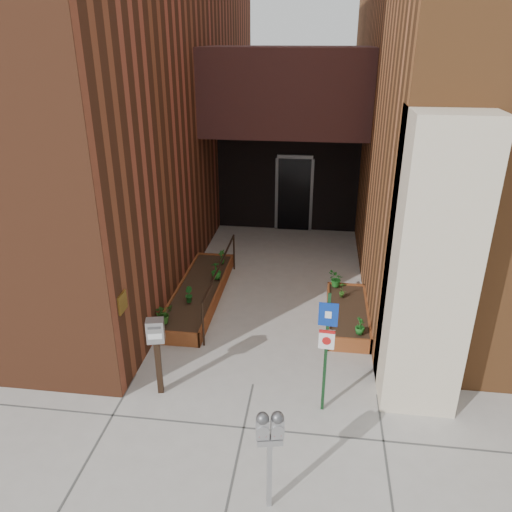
% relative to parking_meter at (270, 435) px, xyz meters
% --- Properties ---
extents(ground, '(80.00, 80.00, 0.00)m').
position_rel_parking_meter_xyz_m(ground, '(-0.50, 2.24, -1.10)').
color(ground, '#9E9991').
rests_on(ground, ground).
extents(architecture, '(20.00, 14.60, 10.00)m').
position_rel_parking_meter_xyz_m(architecture, '(-0.69, 9.14, 3.88)').
color(architecture, brown).
rests_on(architecture, ground).
extents(planter_left, '(0.90, 3.60, 0.30)m').
position_rel_parking_meter_xyz_m(planter_left, '(-2.05, 4.94, -0.97)').
color(planter_left, brown).
rests_on(planter_left, ground).
extents(planter_right, '(0.80, 2.20, 0.30)m').
position_rel_parking_meter_xyz_m(planter_right, '(1.10, 4.44, -0.97)').
color(planter_right, brown).
rests_on(planter_right, ground).
extents(handrail, '(0.04, 3.34, 0.90)m').
position_rel_parking_meter_xyz_m(handrail, '(-1.55, 4.89, -0.36)').
color(handrail, black).
rests_on(handrail, ground).
extents(parking_meter, '(0.33, 0.18, 1.43)m').
position_rel_parking_meter_xyz_m(parking_meter, '(0.00, 0.00, 0.00)').
color(parking_meter, '#99999B').
rests_on(parking_meter, ground).
extents(sign_post, '(0.27, 0.07, 2.00)m').
position_rel_parking_meter_xyz_m(sign_post, '(0.63, 1.79, 0.13)').
color(sign_post, '#133619').
rests_on(sign_post, ground).
extents(payment_dropbox, '(0.30, 0.25, 1.34)m').
position_rel_parking_meter_xyz_m(payment_dropbox, '(-1.94, 1.87, -0.14)').
color(payment_dropbox, black).
rests_on(payment_dropbox, ground).
extents(shrub_left_a, '(0.49, 0.49, 0.38)m').
position_rel_parking_meter_xyz_m(shrub_left_a, '(-2.35, 3.45, -0.61)').
color(shrub_left_a, '#275718').
rests_on(shrub_left_a, planter_left).
extents(shrub_left_b, '(0.25, 0.25, 0.32)m').
position_rel_parking_meter_xyz_m(shrub_left_b, '(-2.10, 4.30, -0.64)').
color(shrub_left_b, '#175019').
rests_on(shrub_left_b, planter_left).
extents(shrub_left_c, '(0.27, 0.27, 0.39)m').
position_rel_parking_meter_xyz_m(shrub_left_c, '(-1.75, 5.40, -0.61)').
color(shrub_left_c, '#1C621C').
rests_on(shrub_left_c, planter_left).
extents(shrub_left_d, '(0.26, 0.26, 0.35)m').
position_rel_parking_meter_xyz_m(shrub_left_d, '(-1.78, 6.17, -0.63)').
color(shrub_left_d, '#1F601B').
rests_on(shrub_left_d, planter_left).
extents(shrub_right_a, '(0.20, 0.20, 0.32)m').
position_rel_parking_meter_xyz_m(shrub_right_a, '(1.27, 3.54, -0.64)').
color(shrub_right_a, '#1A5B1C').
rests_on(shrub_right_a, planter_right).
extents(shrub_right_b, '(0.19, 0.19, 0.35)m').
position_rel_parking_meter_xyz_m(shrub_right_b, '(0.98, 4.90, -0.63)').
color(shrub_right_b, '#2B5D1A').
rests_on(shrub_right_b, planter_right).
extents(shrub_right_c, '(0.42, 0.42, 0.35)m').
position_rel_parking_meter_xyz_m(shrub_right_c, '(0.86, 5.34, -0.63)').
color(shrub_right_c, '#1C631D').
rests_on(shrub_right_c, planter_right).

